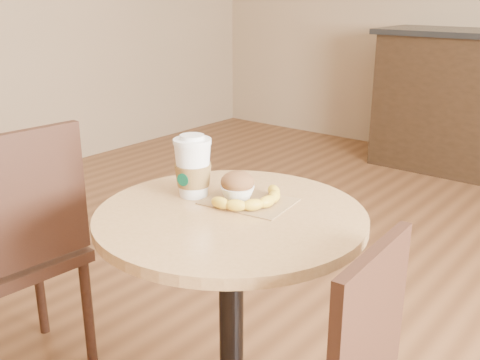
{
  "coord_description": "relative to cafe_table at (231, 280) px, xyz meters",
  "views": [
    {
      "loc": [
        0.79,
        -1.09,
        1.32
      ],
      "look_at": [
        -0.11,
        0.03,
        0.83
      ],
      "focal_mm": 42.0,
      "sensor_mm": 36.0,
      "label": 1
    }
  ],
  "objects": [
    {
      "name": "banana",
      "position": [
        0.01,
        0.08,
        0.22
      ],
      "size": [
        0.23,
        0.27,
        0.03
      ],
      "primitive_type": null,
      "rotation": [
        0.0,
        0.0,
        -0.42
      ],
      "color": "gold",
      "rests_on": "kraft_bag"
    },
    {
      "name": "chair_left",
      "position": [
        -0.72,
        -0.23,
        -0.04
      ],
      "size": [
        0.43,
        0.43,
        0.93
      ],
      "rotation": [
        0.0,
        0.0,
        -1.64
      ],
      "color": "#321B11",
      "rests_on": "ground"
    },
    {
      "name": "coffee_cup",
      "position": [
        -0.17,
        0.03,
        0.29
      ],
      "size": [
        0.11,
        0.11,
        0.18
      ],
      "rotation": [
        0.0,
        0.0,
        0.18
      ],
      "color": "white",
      "rests_on": "cafe_table"
    },
    {
      "name": "muffin",
      "position": [
        -0.03,
        0.07,
        0.25
      ],
      "size": [
        0.1,
        0.1,
        0.09
      ],
      "color": "white",
      "rests_on": "kraft_bag"
    },
    {
      "name": "kraft_bag",
      "position": [
        -0.01,
        0.09,
        0.21
      ],
      "size": [
        0.26,
        0.21,
        0.0
      ],
      "primitive_type": "cube",
      "rotation": [
        0.0,
        0.0,
        0.14
      ],
      "color": "olive",
      "rests_on": "cafe_table"
    },
    {
      "name": "cafe_table",
      "position": [
        0.0,
        0.0,
        0.0
      ],
      "size": [
        0.73,
        0.73,
        0.75
      ],
      "color": "black",
      "rests_on": "ground"
    }
  ]
}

